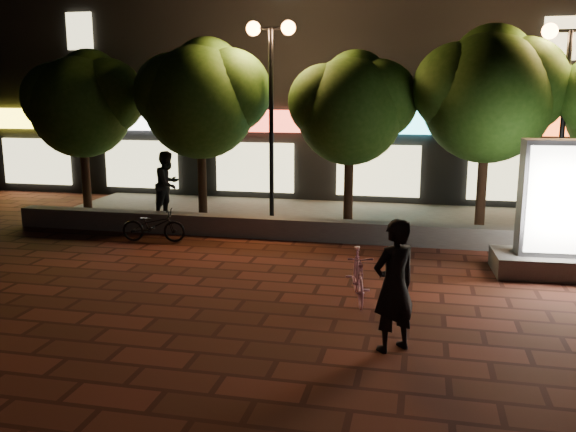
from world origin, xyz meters
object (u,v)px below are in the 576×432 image
(pedestrian, at_px, (168,184))
(tree_mid, at_px, (352,104))
(ad_kiosk, at_px, (562,221))
(scooter_parked, at_px, (154,225))
(street_lamp_right, at_px, (567,75))
(scooter_pink, at_px, (358,276))
(tree_left, at_px, (203,95))
(rider, at_px, (394,286))
(tree_right, at_px, (490,90))
(tree_far_left, at_px, (84,100))
(street_lamp_left, at_px, (271,71))

(pedestrian, bearing_deg, tree_mid, -79.01)
(ad_kiosk, distance_m, scooter_parked, 8.95)
(street_lamp_right, distance_m, scooter_pink, 7.60)
(tree_left, relative_size, scooter_parked, 3.22)
(rider, bearing_deg, tree_mid, -120.07)
(ad_kiosk, distance_m, rider, 5.24)
(tree_left, xyz_separation_m, street_lamp_right, (8.95, -0.26, 0.45))
(scooter_pink, distance_m, pedestrian, 8.25)
(tree_right, bearing_deg, ad_kiosk, -70.25)
(street_lamp_right, xyz_separation_m, scooter_pink, (-4.14, -5.36, -3.45))
(tree_mid, bearing_deg, tree_right, 0.00)
(tree_far_left, distance_m, scooter_pink, 10.43)
(tree_left, xyz_separation_m, scooter_parked, (-0.42, -2.46, -3.05))
(tree_far_left, relative_size, pedestrian, 2.52)
(street_lamp_right, distance_m, rider, 8.60)
(ad_kiosk, distance_m, scooter_pink, 4.41)
(pedestrian, bearing_deg, ad_kiosk, -97.31)
(tree_left, height_order, pedestrian, tree_left)
(street_lamp_left, relative_size, scooter_pink, 3.49)
(ad_kiosk, bearing_deg, tree_right, 109.75)
(ad_kiosk, bearing_deg, rider, -124.83)
(pedestrian, bearing_deg, street_lamp_right, -80.07)
(tree_mid, xyz_separation_m, street_lamp_left, (-2.05, -0.26, 0.81))
(street_lamp_left, bearing_deg, ad_kiosk, -24.68)
(ad_kiosk, xyz_separation_m, scooter_pink, (-3.67, -2.36, -0.62))
(tree_right, distance_m, pedestrian, 8.81)
(ad_kiosk, height_order, rider, ad_kiosk)
(street_lamp_left, height_order, scooter_pink, street_lamp_left)
(tree_left, relative_size, street_lamp_right, 0.98)
(tree_mid, bearing_deg, ad_kiosk, -36.08)
(tree_far_left, height_order, tree_mid, tree_far_left)
(ad_kiosk, xyz_separation_m, rider, (-2.99, -4.30, -0.14))
(tree_right, distance_m, rider, 8.21)
(tree_left, height_order, rider, tree_left)
(street_lamp_right, relative_size, pedestrian, 2.71)
(tree_far_left, distance_m, tree_right, 10.81)
(tree_right, height_order, scooter_pink, tree_right)
(tree_mid, distance_m, tree_right, 3.32)
(tree_right, xyz_separation_m, street_lamp_right, (1.64, -0.26, 0.33))
(tree_mid, bearing_deg, tree_far_left, 180.00)
(rider, height_order, pedestrian, pedestrian)
(tree_far_left, xyz_separation_m, tree_right, (10.80, 0.00, 0.27))
(ad_kiosk, xyz_separation_m, pedestrian, (-9.60, 3.34, -0.07))
(tree_right, bearing_deg, pedestrian, 179.45)
(tree_right, xyz_separation_m, pedestrian, (-8.43, 0.08, -2.57))
(tree_far_left, bearing_deg, street_lamp_right, -1.21)
(tree_right, xyz_separation_m, street_lamp_left, (-5.36, -0.26, 0.46))
(street_lamp_right, bearing_deg, tree_mid, 176.96)
(scooter_parked, bearing_deg, tree_far_left, 43.22)
(tree_mid, bearing_deg, pedestrian, 179.10)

